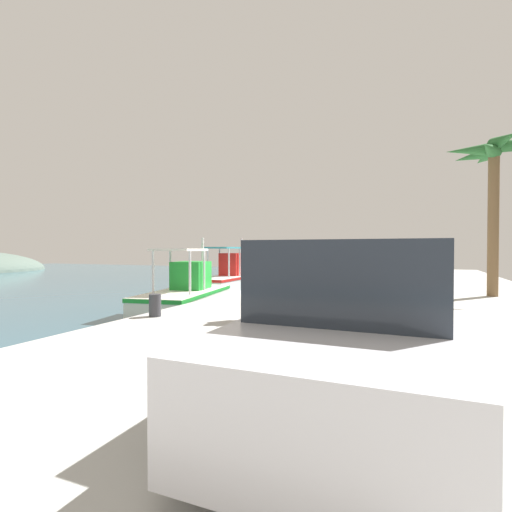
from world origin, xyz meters
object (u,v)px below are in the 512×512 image
object	(u,v)px
fisherman_standing	(270,276)
fishing_boat_third	(228,280)
parked_car	(354,328)
fishing_boat_second	(186,295)
mooring_bollard_second	(328,268)
palm_tree	(493,164)
pelican	(265,288)
mooring_bollard_nearest	(155,305)

from	to	relation	value
fisherman_standing	fishing_boat_third	bearing A→B (deg)	31.63
fisherman_standing	parked_car	size ratio (longest dim) A/B	0.41
fishing_boat_second	mooring_bollard_second	world-z (taller)	fishing_boat_second
fishing_boat_third	mooring_bollard_second	distance (m)	8.70
fishing_boat_second	palm_tree	bearing A→B (deg)	-76.41
parked_car	pelican	bearing A→B (deg)	28.93
parked_car	mooring_bollard_nearest	bearing A→B (deg)	57.97
fishing_boat_third	fisherman_standing	size ratio (longest dim) A/B	2.76
mooring_bollard_second	palm_tree	size ratio (longest dim) A/B	0.10
mooring_bollard_nearest	parked_car	bearing A→B (deg)	-122.03
fishing_boat_third	parked_car	size ratio (longest dim) A/B	1.13
pelican	mooring_bollard_nearest	xyz separation A→B (m)	(-2.98, 1.46, -0.15)
mooring_bollard_second	fishing_boat_second	bearing A→B (deg)	170.20
mooring_bollard_nearest	palm_tree	size ratio (longest dim) A/B	0.10
fishing_boat_second	parked_car	bearing A→B (deg)	-137.40
fisherman_standing	palm_tree	bearing A→B (deg)	-38.82
fishing_boat_third	fisherman_standing	xyz separation A→B (m)	(-9.48, -5.84, 1.02)
fishing_boat_third	pelican	xyz separation A→B (m)	(-7.22, -4.84, 0.49)
fishing_boat_second	mooring_bollard_second	bearing A→B (deg)	-9.80
palm_tree	mooring_bollard_nearest	bearing A→B (deg)	133.13
palm_tree	parked_car	bearing A→B (deg)	164.16
fishing_boat_second	pelican	world-z (taller)	fishing_boat_second
fishing_boat_third	palm_tree	world-z (taller)	palm_tree
mooring_bollard_second	pelican	bearing A→B (deg)	-174.53
fishing_boat_third	mooring_bollard_nearest	size ratio (longest dim) A/B	9.36
fishing_boat_second	fishing_boat_third	xyz separation A→B (m)	(5.48, 1.05, 0.08)
fishing_boat_third	mooring_bollard_nearest	distance (m)	10.75
fishing_boat_second	fisherman_standing	world-z (taller)	fishing_boat_second
mooring_bollard_second	fishing_boat_third	bearing A→B (deg)	157.10
pelican	palm_tree	distance (m)	8.33
fisherman_standing	parked_car	bearing A→B (deg)	-148.21
mooring_bollard_nearest	mooring_bollard_second	xyz separation A→B (m)	(18.21, 0.00, 0.01)
fishing_boat_third	parked_car	world-z (taller)	fishing_boat_third
fishing_boat_third	fisherman_standing	bearing A→B (deg)	-148.37
palm_tree	fishing_boat_second	bearing A→B (deg)	103.59
parked_car	fishing_boat_second	bearing A→B (deg)	42.60
parked_car	mooring_bollard_second	distance (m)	21.71
fishing_boat_third	palm_tree	xyz separation A→B (m)	(-3.07, -10.99, 4.28)
mooring_bollard_nearest	palm_tree	xyz separation A→B (m)	(7.13, -7.61, 3.94)
pelican	fishing_boat_third	bearing A→B (deg)	33.83
fishing_boat_second	pelican	size ratio (longest dim) A/B	5.31
pelican	parked_car	world-z (taller)	parked_car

